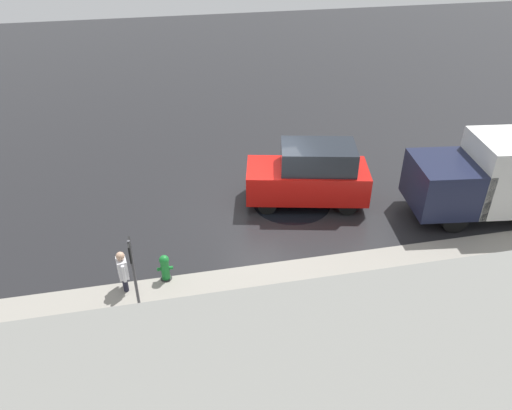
{
  "coord_description": "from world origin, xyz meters",
  "views": [
    {
      "loc": [
        3.11,
        13.13,
        8.88
      ],
      "look_at": [
        0.56,
        0.9,
        0.9
      ],
      "focal_mm": 35.0,
      "sensor_mm": 36.0,
      "label": 1
    }
  ],
  "objects_px": {
    "fire_hydrant": "(165,268)",
    "pedestrian": "(123,269)",
    "delivery_truck": "(505,175)",
    "sign_post": "(133,270)",
    "moving_hatchback": "(310,175)"
  },
  "relations": [
    {
      "from": "fire_hydrant",
      "to": "pedestrian",
      "type": "relative_size",
      "value": 0.66
    },
    {
      "from": "delivery_truck",
      "to": "sign_post",
      "type": "distance_m",
      "value": 11.5
    },
    {
      "from": "moving_hatchback",
      "to": "fire_hydrant",
      "type": "height_order",
      "value": "moving_hatchback"
    },
    {
      "from": "moving_hatchback",
      "to": "delivery_truck",
      "type": "height_order",
      "value": "delivery_truck"
    },
    {
      "from": "fire_hydrant",
      "to": "pedestrian",
      "type": "xyz_separation_m",
      "value": [
        1.05,
        0.18,
        0.28
      ]
    },
    {
      "from": "fire_hydrant",
      "to": "sign_post",
      "type": "xyz_separation_m",
      "value": [
        0.67,
        1.38,
        1.18
      ]
    },
    {
      "from": "moving_hatchback",
      "to": "pedestrian",
      "type": "bearing_deg",
      "value": 28.3
    },
    {
      "from": "delivery_truck",
      "to": "pedestrian",
      "type": "height_order",
      "value": "delivery_truck"
    },
    {
      "from": "moving_hatchback",
      "to": "sign_post",
      "type": "relative_size",
      "value": 1.74
    },
    {
      "from": "sign_post",
      "to": "fire_hydrant",
      "type": "bearing_deg",
      "value": -115.86
    },
    {
      "from": "sign_post",
      "to": "pedestrian",
      "type": "bearing_deg",
      "value": -72.22
    },
    {
      "from": "delivery_truck",
      "to": "fire_hydrant",
      "type": "distance_m",
      "value": 10.65
    },
    {
      "from": "fire_hydrant",
      "to": "pedestrian",
      "type": "distance_m",
      "value": 1.1
    },
    {
      "from": "moving_hatchback",
      "to": "delivery_truck",
      "type": "bearing_deg",
      "value": 161.9
    },
    {
      "from": "fire_hydrant",
      "to": "pedestrian",
      "type": "height_order",
      "value": "pedestrian"
    }
  ]
}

